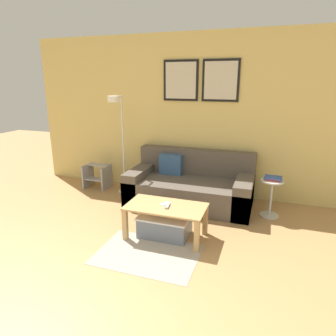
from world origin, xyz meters
TOP-DOWN VIEW (x-y plane):
  - wall_back at (0.00, 3.68)m, footprint 5.60×0.09m
  - area_rug at (0.10, 1.61)m, footprint 1.10×0.78m
  - couch at (0.15, 3.19)m, footprint 1.86×0.95m
  - coffee_table at (0.16, 2.04)m, footprint 0.95×0.51m
  - storage_bin at (0.13, 2.07)m, footprint 0.62×0.42m
  - floor_lamp at (-1.01, 3.12)m, footprint 0.22×0.44m
  - side_table at (1.34, 3.07)m, footprint 0.31×0.31m
  - book_stack at (1.34, 3.09)m, footprint 0.24×0.18m
  - remote_control at (0.18, 2.03)m, footprint 0.06×0.15m
  - cell_phone at (0.13, 2.09)m, footprint 0.12×0.15m
  - step_stool at (-1.58, 3.31)m, footprint 0.42×0.35m

SIDE VIEW (x-z plane):
  - area_rug at x=0.10m, z-range 0.00..0.01m
  - storage_bin at x=0.13m, z-range 0.00..0.26m
  - step_stool at x=-1.58m, z-range 0.02..0.42m
  - couch at x=0.15m, z-range -0.13..0.65m
  - side_table at x=1.34m, z-range 0.05..0.58m
  - coffee_table at x=0.16m, z-range 0.12..0.53m
  - cell_phone at x=0.13m, z-range 0.40..0.41m
  - remote_control at x=0.18m, z-range 0.40..0.42m
  - book_stack at x=1.34m, z-range 0.53..0.57m
  - floor_lamp at x=-1.01m, z-range 0.26..1.87m
  - wall_back at x=0.00m, z-range 0.01..2.56m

